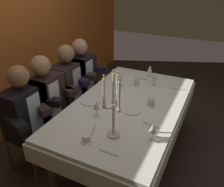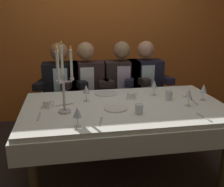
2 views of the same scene
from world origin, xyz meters
TOP-DOWN VIEW (x-y plane):
  - ground_plane at (0.00, 0.00)m, footprint 12.00×12.00m
  - back_wall at (0.00, 1.66)m, footprint 6.00×0.12m
  - dining_table at (0.00, 0.00)m, footprint 1.94×1.14m
  - candelabra at (-0.56, -0.10)m, footprint 0.15×0.17m
  - dinner_plate_0 at (-0.10, -0.09)m, footprint 0.22×0.22m
  - dinner_plate_1 at (-0.12, 0.38)m, footprint 0.24×0.24m
  - wine_glass_0 at (-0.35, 0.19)m, footprint 0.07×0.07m
  - wine_glass_1 at (-0.46, -0.42)m, footprint 0.07×0.07m
  - wine_glass_2 at (0.58, -0.12)m, footprint 0.07×0.07m
  - wine_glass_3 at (0.80, 0.02)m, footprint 0.07×0.07m
  - wine_glass_4 at (0.37, 0.25)m, footprint 0.07×0.07m
  - water_tumbler_0 at (0.47, 0.08)m, footprint 0.07×0.07m
  - water_tumbler_1 at (0.08, -0.24)m, footprint 0.07×0.07m
  - coffee_cup_0 at (0.11, 0.19)m, footprint 0.13×0.12m
  - coffee_cup_1 at (-0.72, 0.07)m, footprint 0.13×0.12m
  - spoon_0 at (-0.56, 0.10)m, footprint 0.17×0.07m
  - fork_1 at (-0.27, -0.35)m, footprint 0.06×0.17m
  - fork_2 at (0.68, 0.09)m, footprint 0.06×0.17m
  - fork_3 at (0.69, -0.02)m, footprint 0.02×0.17m
  - knife_4 at (0.59, -0.42)m, footprint 0.05×0.19m
  - spoon_5 at (-0.78, -0.16)m, footprint 0.03×0.17m
  - seated_diner_0 at (-0.60, 0.89)m, footprint 0.63×0.48m
  - seated_diner_1 at (-0.29, 0.89)m, footprint 0.63×0.48m
  - seated_diner_2 at (0.15, 0.89)m, footprint 0.63×0.48m
  - seated_diner_3 at (0.46, 0.89)m, footprint 0.63×0.48m

SIDE VIEW (x-z plane):
  - ground_plane at x=0.00m, z-range 0.00..0.00m
  - dining_table at x=0.00m, z-range 0.25..0.99m
  - seated_diner_0 at x=-0.60m, z-range 0.12..1.36m
  - seated_diner_1 at x=-0.29m, z-range 0.12..1.36m
  - seated_diner_2 at x=0.15m, z-range 0.12..1.36m
  - seated_diner_3 at x=0.46m, z-range 0.12..1.36m
  - spoon_0 at x=-0.56m, z-range 0.74..0.75m
  - fork_1 at x=-0.27m, z-range 0.74..0.75m
  - fork_2 at x=0.68m, z-range 0.74..0.75m
  - fork_3 at x=0.69m, z-range 0.74..0.75m
  - knife_4 at x=0.59m, z-range 0.74..0.75m
  - spoon_5 at x=-0.78m, z-range 0.74..0.75m
  - dinner_plate_0 at x=-0.10m, z-range 0.74..0.75m
  - dinner_plate_1 at x=-0.12m, z-range 0.74..0.75m
  - coffee_cup_0 at x=0.11m, z-range 0.74..0.80m
  - coffee_cup_1 at x=-0.72m, z-range 0.74..0.80m
  - water_tumbler_1 at x=0.08m, z-range 0.74..0.83m
  - water_tumbler_0 at x=0.47m, z-range 0.74..0.83m
  - wine_glass_2 at x=0.58m, z-range 0.77..0.94m
  - wine_glass_3 at x=0.80m, z-range 0.77..0.94m
  - wine_glass_0 at x=-0.35m, z-range 0.77..0.94m
  - wine_glass_1 at x=-0.46m, z-range 0.77..0.94m
  - wine_glass_4 at x=0.37m, z-range 0.77..0.94m
  - candelabra at x=-0.56m, z-range 0.71..1.33m
  - back_wall at x=0.00m, z-range 0.00..2.70m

